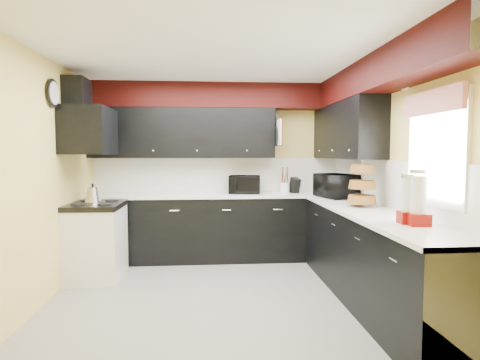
# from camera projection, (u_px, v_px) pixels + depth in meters

# --- Properties ---
(ground) EXTENTS (3.60, 3.60, 0.00)m
(ground) POSITION_uv_depth(u_px,v_px,m) (223.00, 296.00, 4.25)
(ground) COLOR gray
(ground) RESTS_ON ground
(wall_back) EXTENTS (3.60, 0.06, 2.50)m
(wall_back) POSITION_uv_depth(u_px,v_px,m) (218.00, 171.00, 5.96)
(wall_back) COLOR #E0C666
(wall_back) RESTS_ON ground
(wall_right) EXTENTS (0.06, 3.60, 2.50)m
(wall_right) POSITION_uv_depth(u_px,v_px,m) (389.00, 178.00, 4.31)
(wall_right) COLOR #E0C666
(wall_right) RESTS_ON ground
(wall_left) EXTENTS (0.06, 3.60, 2.50)m
(wall_left) POSITION_uv_depth(u_px,v_px,m) (43.00, 180.00, 4.02)
(wall_left) COLOR #E0C666
(wall_left) RESTS_ON ground
(ceiling) EXTENTS (3.60, 3.60, 0.06)m
(ceiling) POSITION_uv_depth(u_px,v_px,m) (222.00, 57.00, 4.08)
(ceiling) COLOR white
(ceiling) RESTS_ON wall_back
(cab_back) EXTENTS (3.60, 0.60, 0.90)m
(cab_back) POSITION_uv_depth(u_px,v_px,m) (219.00, 228.00, 5.71)
(cab_back) COLOR black
(cab_back) RESTS_ON ground
(cab_right) EXTENTS (0.60, 3.00, 0.90)m
(cab_right) POSITION_uv_depth(u_px,v_px,m) (372.00, 259.00, 4.04)
(cab_right) COLOR black
(cab_right) RESTS_ON ground
(counter_back) EXTENTS (3.62, 0.64, 0.04)m
(counter_back) POSITION_uv_depth(u_px,v_px,m) (219.00, 195.00, 5.68)
(counter_back) COLOR white
(counter_back) RESTS_ON cab_back
(counter_right) EXTENTS (0.64, 3.02, 0.04)m
(counter_right) POSITION_uv_depth(u_px,v_px,m) (373.00, 213.00, 4.01)
(counter_right) COLOR white
(counter_right) RESTS_ON cab_right
(splash_back) EXTENTS (3.60, 0.02, 0.50)m
(splash_back) POSITION_uv_depth(u_px,v_px,m) (218.00, 175.00, 5.95)
(splash_back) COLOR white
(splash_back) RESTS_ON counter_back
(splash_right) EXTENTS (0.02, 3.60, 0.50)m
(splash_right) POSITION_uv_depth(u_px,v_px,m) (388.00, 184.00, 4.31)
(splash_right) COLOR white
(splash_right) RESTS_ON counter_right
(upper_back) EXTENTS (2.60, 0.35, 0.70)m
(upper_back) POSITION_uv_depth(u_px,v_px,m) (183.00, 133.00, 5.70)
(upper_back) COLOR black
(upper_back) RESTS_ON wall_back
(upper_right) EXTENTS (0.35, 1.80, 0.70)m
(upper_right) POSITION_uv_depth(u_px,v_px,m) (346.00, 131.00, 5.15)
(upper_right) COLOR black
(upper_right) RESTS_ON wall_right
(soffit_back) EXTENTS (3.60, 0.36, 0.35)m
(soffit_back) POSITION_uv_depth(u_px,v_px,m) (218.00, 96.00, 5.70)
(soffit_back) COLOR black
(soffit_back) RESTS_ON wall_back
(soffit_right) EXTENTS (0.36, 3.24, 0.35)m
(soffit_right) POSITION_uv_depth(u_px,v_px,m) (383.00, 73.00, 4.04)
(soffit_right) COLOR black
(soffit_right) RESTS_ON wall_right
(stove) EXTENTS (0.60, 0.75, 0.86)m
(stove) POSITION_uv_depth(u_px,v_px,m) (96.00, 243.00, 4.85)
(stove) COLOR white
(stove) RESTS_ON ground
(cooktop) EXTENTS (0.62, 0.77, 0.06)m
(cooktop) POSITION_uv_depth(u_px,v_px,m) (95.00, 205.00, 4.82)
(cooktop) COLOR black
(cooktop) RESTS_ON stove
(hood) EXTENTS (0.50, 0.78, 0.55)m
(hood) POSITION_uv_depth(u_px,v_px,m) (89.00, 131.00, 4.75)
(hood) COLOR black
(hood) RESTS_ON wall_left
(hood_duct) EXTENTS (0.24, 0.40, 0.40)m
(hood_duct) POSITION_uv_depth(u_px,v_px,m) (77.00, 95.00, 4.71)
(hood_duct) COLOR black
(hood_duct) RESTS_ON wall_left
(window) EXTENTS (0.03, 0.86, 0.96)m
(window) POSITION_uv_depth(u_px,v_px,m) (436.00, 150.00, 3.39)
(window) COLOR white
(window) RESTS_ON wall_right
(valance) EXTENTS (0.04, 0.88, 0.20)m
(valance) POSITION_uv_depth(u_px,v_px,m) (432.00, 102.00, 3.36)
(valance) COLOR red
(valance) RESTS_ON wall_right
(pan_top) EXTENTS (0.03, 0.22, 0.40)m
(pan_top) POSITION_uv_depth(u_px,v_px,m) (276.00, 119.00, 5.72)
(pan_top) COLOR black
(pan_top) RESTS_ON upper_back
(pan_mid) EXTENTS (0.03, 0.28, 0.46)m
(pan_mid) POSITION_uv_depth(u_px,v_px,m) (277.00, 136.00, 5.61)
(pan_mid) COLOR black
(pan_mid) RESTS_ON upper_back
(pan_low) EXTENTS (0.03, 0.24, 0.42)m
(pan_low) POSITION_uv_depth(u_px,v_px,m) (274.00, 139.00, 5.87)
(pan_low) COLOR black
(pan_low) RESTS_ON upper_back
(cut_board) EXTENTS (0.03, 0.26, 0.35)m
(cut_board) POSITION_uv_depth(u_px,v_px,m) (279.00, 132.00, 5.49)
(cut_board) COLOR white
(cut_board) RESTS_ON upper_back
(baskets) EXTENTS (0.27, 0.27, 0.50)m
(baskets) POSITION_uv_depth(u_px,v_px,m) (362.00, 185.00, 4.34)
(baskets) COLOR brown
(baskets) RESTS_ON upper_right
(clock) EXTENTS (0.03, 0.30, 0.30)m
(clock) POSITION_uv_depth(u_px,v_px,m) (53.00, 93.00, 4.21)
(clock) COLOR black
(clock) RESTS_ON wall_left
(deco_plate) EXTENTS (0.03, 0.24, 0.24)m
(deco_plate) POSITION_uv_depth(u_px,v_px,m) (405.00, 78.00, 3.89)
(deco_plate) COLOR white
(deco_plate) RESTS_ON wall_right
(toaster_oven) EXTENTS (0.49, 0.43, 0.25)m
(toaster_oven) POSITION_uv_depth(u_px,v_px,m) (245.00, 184.00, 5.74)
(toaster_oven) COLOR black
(toaster_oven) RESTS_ON counter_back
(microwave) EXTENTS (0.51, 0.63, 0.31)m
(microwave) POSITION_uv_depth(u_px,v_px,m) (336.00, 186.00, 5.19)
(microwave) COLOR black
(microwave) RESTS_ON counter_right
(utensil_crock) EXTENTS (0.17, 0.17, 0.15)m
(utensil_crock) POSITION_uv_depth(u_px,v_px,m) (285.00, 188.00, 5.80)
(utensil_crock) COLOR white
(utensil_crock) RESTS_ON counter_back
(knife_block) EXTENTS (0.14, 0.16, 0.22)m
(knife_block) POSITION_uv_depth(u_px,v_px,m) (295.00, 186.00, 5.78)
(knife_block) COLOR black
(knife_block) RESTS_ON counter_back
(kettle) EXTENTS (0.21, 0.21, 0.18)m
(kettle) POSITION_uv_depth(u_px,v_px,m) (93.00, 195.00, 4.93)
(kettle) COLOR silver
(kettle) RESTS_ON cooktop
(dispenser_a) EXTENTS (0.15, 0.15, 0.38)m
(dispenser_a) POSITION_uv_depth(u_px,v_px,m) (408.00, 201.00, 3.31)
(dispenser_a) COLOR #581409
(dispenser_a) RESTS_ON counter_right
(dispenser_b) EXTENTS (0.18, 0.18, 0.44)m
(dispenser_b) POSITION_uv_depth(u_px,v_px,m) (418.00, 199.00, 3.22)
(dispenser_b) COLOR #610101
(dispenser_b) RESTS_ON counter_right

